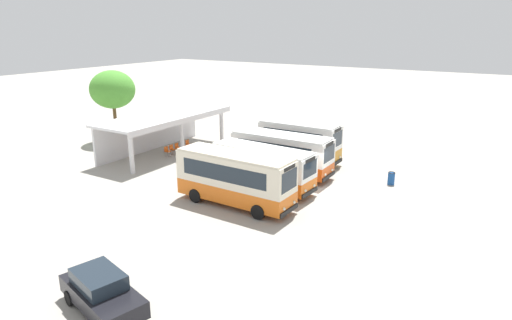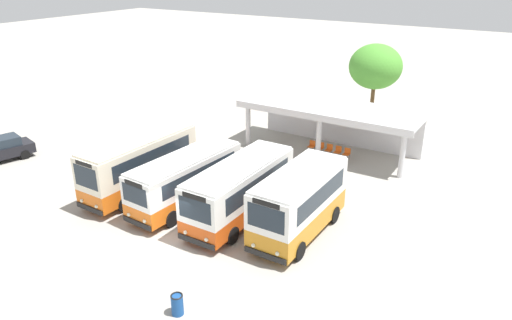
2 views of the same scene
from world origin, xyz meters
TOP-DOWN VIEW (x-y plane):
  - ground_plane at (0.00, 0.00)m, footprint 180.00×180.00m
  - city_bus_nearest_orange at (-5.26, 3.66)m, footprint 2.41×7.80m
  - city_bus_second_in_row at (-1.88, 3.73)m, footprint 2.56×7.54m
  - city_bus_middle_cream at (1.51, 4.07)m, footprint 2.40×7.69m
  - city_bus_fourth_amber at (4.90, 4.26)m, footprint 2.44×6.59m
  - parked_car_flank at (-16.90, 2.06)m, footprint 2.76×4.47m
  - terminal_canopy at (1.55, 16.13)m, footprint 12.82×4.61m
  - waiting_chair_end_by_column at (0.62, 14.72)m, footprint 0.45×0.45m
  - waiting_chair_second_from_end at (1.30, 14.75)m, footprint 0.45×0.45m
  - waiting_chair_middle_seat at (1.98, 14.72)m, footprint 0.45×0.45m
  - waiting_chair_fourth_seat at (2.65, 14.69)m, footprint 0.45×0.45m
  - waiting_chair_fifth_seat at (3.33, 14.66)m, footprint 0.45×0.45m
  - roadside_tree_behind_canopy at (2.19, 22.69)m, footprint 4.22×4.22m
  - litter_bin_apron at (3.64, -3.58)m, footprint 0.49×0.49m

SIDE VIEW (x-z plane):
  - ground_plane at x=0.00m, z-range 0.00..0.00m
  - litter_bin_apron at x=3.64m, z-range 0.01..0.91m
  - waiting_chair_end_by_column at x=0.62m, z-range 0.09..0.95m
  - waiting_chair_second_from_end at x=1.30m, z-range 0.09..0.95m
  - waiting_chair_middle_seat at x=1.98m, z-range 0.09..0.95m
  - waiting_chair_fourth_seat at x=2.65m, z-range 0.09..0.95m
  - waiting_chair_fifth_seat at x=3.33m, z-range 0.09..0.95m
  - parked_car_flank at x=-16.90m, z-range 0.02..1.64m
  - city_bus_second_in_row at x=-1.88m, z-range 0.17..3.10m
  - city_bus_middle_cream at x=1.51m, z-range 0.17..3.28m
  - city_bus_nearest_orange at x=-5.26m, z-range 0.17..3.53m
  - city_bus_fourth_amber at x=4.90m, z-range 0.17..3.54m
  - terminal_canopy at x=1.55m, z-range 0.87..4.27m
  - roadside_tree_behind_canopy at x=2.19m, z-range 1.57..8.35m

